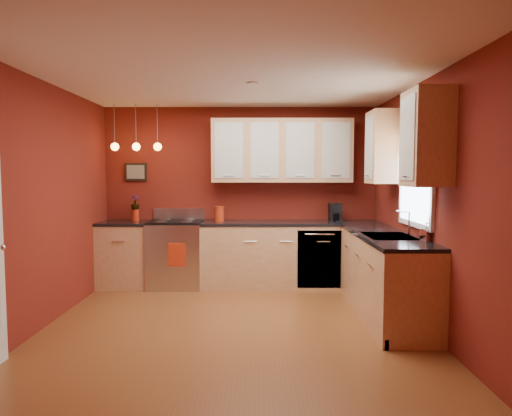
{
  "coord_description": "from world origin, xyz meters",
  "views": [
    {
      "loc": [
        0.25,
        -4.68,
        1.62
      ],
      "look_at": [
        0.23,
        1.0,
        1.19
      ],
      "focal_mm": 32.0,
      "sensor_mm": 36.0,
      "label": 1
    }
  ],
  "objects_px": {
    "sink": "(389,238)",
    "soap_pump": "(426,232)",
    "coffee_maker": "(335,213)",
    "gas_range": "(176,253)",
    "red_canister": "(219,214)"
  },
  "relations": [
    {
      "from": "sink",
      "to": "soap_pump",
      "type": "height_order",
      "value": "sink"
    },
    {
      "from": "gas_range",
      "to": "red_canister",
      "type": "xyz_separation_m",
      "value": [
        0.62,
        0.02,
        0.57
      ]
    },
    {
      "from": "gas_range",
      "to": "coffee_maker",
      "type": "xyz_separation_m",
      "value": [
        2.3,
        0.08,
        0.58
      ]
    },
    {
      "from": "gas_range",
      "to": "sink",
      "type": "distance_m",
      "value": 3.05
    },
    {
      "from": "gas_range",
      "to": "red_canister",
      "type": "relative_size",
      "value": 5.12
    },
    {
      "from": "sink",
      "to": "soap_pump",
      "type": "relative_size",
      "value": 3.6
    },
    {
      "from": "red_canister",
      "to": "coffee_maker",
      "type": "relative_size",
      "value": 0.85
    },
    {
      "from": "gas_range",
      "to": "soap_pump",
      "type": "distance_m",
      "value": 3.5
    },
    {
      "from": "gas_range",
      "to": "coffee_maker",
      "type": "distance_m",
      "value": 2.37
    },
    {
      "from": "red_canister",
      "to": "sink",
      "type": "bearing_deg",
      "value": -37.34
    },
    {
      "from": "sink",
      "to": "coffee_maker",
      "type": "relative_size",
      "value": 2.76
    },
    {
      "from": "gas_range",
      "to": "coffee_maker",
      "type": "bearing_deg",
      "value": 2.11
    },
    {
      "from": "soap_pump",
      "to": "sink",
      "type": "bearing_deg",
      "value": 120.37
    },
    {
      "from": "coffee_maker",
      "to": "soap_pump",
      "type": "bearing_deg",
      "value": -76.14
    },
    {
      "from": "sink",
      "to": "coffee_maker",
      "type": "bearing_deg",
      "value": 101.66
    }
  ]
}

